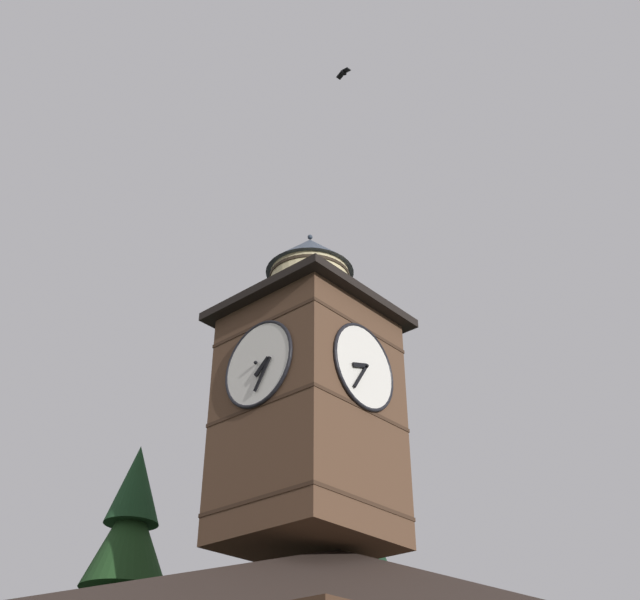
# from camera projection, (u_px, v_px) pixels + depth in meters

# --- Properties ---
(clock_tower) EXTENTS (4.57, 4.57, 9.76)m
(clock_tower) POSITION_uv_depth(u_px,v_px,m) (309.00, 396.00, 21.53)
(clock_tower) COLOR brown
(clock_tower) RESTS_ON building_main
(flying_bird_high) EXTENTS (0.24, 0.51, 0.12)m
(flying_bird_high) POSITION_uv_depth(u_px,v_px,m) (344.00, 73.00, 23.02)
(flying_bird_high) COLOR black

